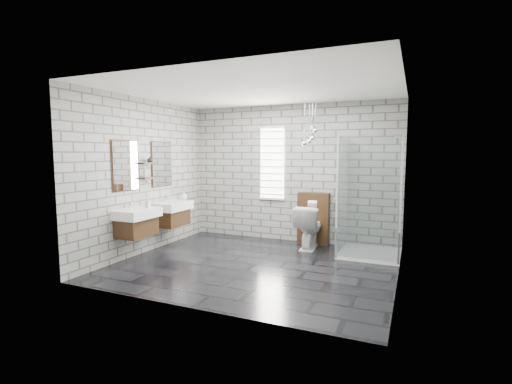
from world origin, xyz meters
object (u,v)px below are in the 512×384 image
Objects in this scene: shower_enclosure at (364,227)px; vanity_right at (171,207)px; cistern_panel at (313,218)px; vanity_left at (135,214)px; toilet at (309,227)px.

vanity_right is at bearing -167.53° from shower_enclosure.
vanity_left is at bearing -137.19° from cistern_panel.
toilet is (2.40, 1.89, -0.36)m from vanity_left.
toilet is at bearing 21.25° from vanity_right.
cistern_panel is 1.25× the size of toilet.
toilet is (2.40, 0.93, -0.36)m from vanity_right.
vanity_right is 1.57× the size of cistern_panel.
vanity_right is 1.97× the size of toilet.
cistern_panel is 0.49× the size of shower_enclosure.
toilet is at bearing 38.16° from vanity_left.
vanity_left is at bearing -153.42° from shower_enclosure.
shower_enclosure reaches higher than vanity_right.
cistern_panel reaches higher than toilet.
shower_enclosure is at bearing 26.58° from vanity_left.
shower_enclosure is 2.54× the size of toilet.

